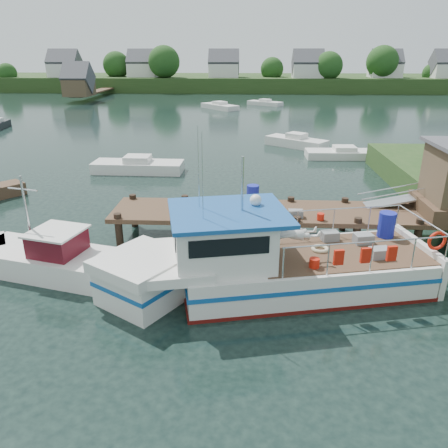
{
  "coord_description": "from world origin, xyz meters",
  "views": [
    {
      "loc": [
        -0.15,
        -18.22,
        7.95
      ],
      "look_at": [
        -1.0,
        -1.5,
        1.3
      ],
      "focal_mm": 35.0,
      "sensor_mm": 36.0,
      "label": 1
    }
  ],
  "objects_px": {
    "moored_d": "(220,106)",
    "moored_far": "(265,103)",
    "work_boat": "(43,257)",
    "dock": "(400,194)",
    "moored_b": "(296,142)",
    "moored_a": "(138,166)",
    "moored_c": "(344,154)",
    "lobster_boat": "(264,264)"
  },
  "relations": [
    {
      "from": "dock",
      "to": "moored_a",
      "type": "height_order",
      "value": "dock"
    },
    {
      "from": "moored_d",
      "to": "moored_a",
      "type": "bearing_deg",
      "value": -107.12
    },
    {
      "from": "work_boat",
      "to": "moored_far",
      "type": "relative_size",
      "value": 1.26
    },
    {
      "from": "moored_b",
      "to": "moored_d",
      "type": "relative_size",
      "value": 0.88
    },
    {
      "from": "moored_far",
      "to": "moored_a",
      "type": "relative_size",
      "value": 0.91
    },
    {
      "from": "dock",
      "to": "moored_c",
      "type": "bearing_deg",
      "value": 86.0
    },
    {
      "from": "work_boat",
      "to": "dock",
      "type": "bearing_deg",
      "value": 28.51
    },
    {
      "from": "moored_c",
      "to": "moored_a",
      "type": "bearing_deg",
      "value": -153.03
    },
    {
      "from": "moored_a",
      "to": "moored_c",
      "type": "distance_m",
      "value": 16.22
    },
    {
      "from": "moored_c",
      "to": "work_boat",
      "type": "bearing_deg",
      "value": -119.11
    },
    {
      "from": "work_boat",
      "to": "moored_far",
      "type": "height_order",
      "value": "work_boat"
    },
    {
      "from": "lobster_boat",
      "to": "dock",
      "type": "bearing_deg",
      "value": 25.39
    },
    {
      "from": "work_boat",
      "to": "moored_far",
      "type": "distance_m",
      "value": 57.38
    },
    {
      "from": "moored_a",
      "to": "work_boat",
      "type": "bearing_deg",
      "value": -69.31
    },
    {
      "from": "moored_c",
      "to": "moored_d",
      "type": "relative_size",
      "value": 0.96
    },
    {
      "from": "dock",
      "to": "work_boat",
      "type": "xyz_separation_m",
      "value": [
        -14.37,
        -3.55,
        -1.64
      ]
    },
    {
      "from": "lobster_boat",
      "to": "work_boat",
      "type": "bearing_deg",
      "value": 160.84
    },
    {
      "from": "lobster_boat",
      "to": "moored_d",
      "type": "xyz_separation_m",
      "value": [
        -4.67,
        52.14,
        -0.64
      ]
    },
    {
      "from": "dock",
      "to": "moored_d",
      "type": "height_order",
      "value": "dock"
    },
    {
      "from": "moored_d",
      "to": "moored_far",
      "type": "bearing_deg",
      "value": 26.27
    },
    {
      "from": "dock",
      "to": "moored_far",
      "type": "xyz_separation_m",
      "value": [
        -3.79,
        52.84,
        -1.89
      ]
    },
    {
      "from": "moored_far",
      "to": "moored_d",
      "type": "xyz_separation_m",
      "value": [
        -6.84,
        -5.29,
        0.05
      ]
    },
    {
      "from": "moored_far",
      "to": "work_boat",
      "type": "bearing_deg",
      "value": -81.95
    },
    {
      "from": "moored_b",
      "to": "lobster_boat",
      "type": "bearing_deg",
      "value": -95.7
    },
    {
      "from": "moored_a",
      "to": "moored_d",
      "type": "height_order",
      "value": "moored_a"
    },
    {
      "from": "moored_far",
      "to": "moored_c",
      "type": "relative_size",
      "value": 0.94
    },
    {
      "from": "moored_far",
      "to": "moored_b",
      "type": "relative_size",
      "value": 1.03
    },
    {
      "from": "work_boat",
      "to": "moored_d",
      "type": "height_order",
      "value": "work_boat"
    },
    {
      "from": "moored_far",
      "to": "moored_d",
      "type": "relative_size",
      "value": 0.91
    },
    {
      "from": "work_boat",
      "to": "moored_d",
      "type": "bearing_deg",
      "value": 100.45
    },
    {
      "from": "moored_d",
      "to": "moored_b",
      "type": "bearing_deg",
      "value": -83.99
    },
    {
      "from": "lobster_boat",
      "to": "moored_b",
      "type": "height_order",
      "value": "lobster_boat"
    },
    {
      "from": "moored_far",
      "to": "moored_c",
      "type": "xyz_separation_m",
      "value": [
        4.95,
        -36.28,
        -0.0
      ]
    },
    {
      "from": "work_boat",
      "to": "moored_a",
      "type": "height_order",
      "value": "work_boat"
    },
    {
      "from": "moored_a",
      "to": "moored_b",
      "type": "distance_m",
      "value": 15.2
    },
    {
      "from": "moored_far",
      "to": "moored_a",
      "type": "distance_m",
      "value": 42.7
    },
    {
      "from": "lobster_boat",
      "to": "moored_far",
      "type": "distance_m",
      "value": 57.47
    },
    {
      "from": "moored_far",
      "to": "moored_b",
      "type": "bearing_deg",
      "value": -68.5
    },
    {
      "from": "dock",
      "to": "moored_a",
      "type": "relative_size",
      "value": 2.63
    },
    {
      "from": "moored_a",
      "to": "moored_c",
      "type": "height_order",
      "value": "moored_a"
    },
    {
      "from": "lobster_boat",
      "to": "moored_c",
      "type": "relative_size",
      "value": 2.0
    },
    {
      "from": "dock",
      "to": "moored_c",
      "type": "relative_size",
      "value": 2.74
    }
  ]
}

